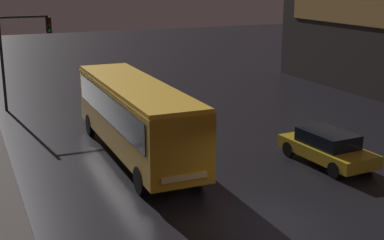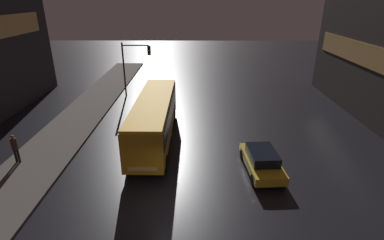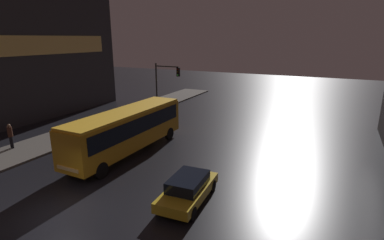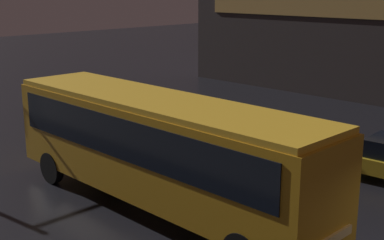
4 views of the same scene
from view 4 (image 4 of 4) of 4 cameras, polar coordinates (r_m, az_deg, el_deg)
The scene contains 1 object.
bus_near at distance 14.52m, azimuth -3.57°, elevation -2.35°, with size 2.46×10.72×3.16m.
Camera 4 is at (-11.16, -2.63, 6.07)m, focal length 50.00 mm.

